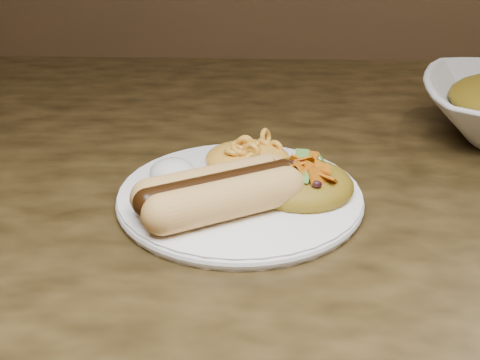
{
  "coord_description": "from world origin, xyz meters",
  "views": [
    {
      "loc": [
        -0.03,
        -0.5,
        0.99
      ],
      "look_at": [
        -0.05,
        -0.06,
        0.77
      ],
      "focal_mm": 42.0,
      "sensor_mm": 36.0,
      "label": 1
    }
  ],
  "objects": [
    {
      "name": "table",
      "position": [
        0.0,
        0.0,
        0.66
      ],
      "size": [
        1.6,
        0.9,
        0.75
      ],
      "color": "#49371A",
      "rests_on": "floor"
    },
    {
      "name": "plate",
      "position": [
        -0.05,
        -0.06,
        0.76
      ],
      "size": [
        0.26,
        0.26,
        0.01
      ],
      "primitive_type": "cylinder",
      "rotation": [
        0.0,
        0.0,
        -0.21
      ],
      "color": "white",
      "rests_on": "table"
    },
    {
      "name": "hotdog",
      "position": [
        -0.07,
        -0.1,
        0.78
      ],
      "size": [
        0.12,
        0.11,
        0.03
      ],
      "rotation": [
        0.0,
        0.0,
        0.5
      ],
      "color": "tan",
      "rests_on": "plate"
    },
    {
      "name": "mac_and_cheese",
      "position": [
        -0.05,
        -0.0,
        0.78
      ],
      "size": [
        0.1,
        0.09,
        0.03
      ],
      "primitive_type": "ellipsoid",
      "rotation": [
        0.0,
        0.0,
        0.21
      ],
      "color": "#FEBB49",
      "rests_on": "plate"
    },
    {
      "name": "sour_cream",
      "position": [
        -0.11,
        -0.05,
        0.77
      ],
      "size": [
        0.05,
        0.05,
        0.03
      ],
      "primitive_type": "ellipsoid",
      "rotation": [
        0.0,
        0.0,
        -0.09
      ],
      "color": "silver",
      "rests_on": "plate"
    },
    {
      "name": "taco_salad",
      "position": [
        0.0,
        -0.06,
        0.78
      ],
      "size": [
        0.09,
        0.09,
        0.04
      ],
      "rotation": [
        0.0,
        0.0,
        -0.24
      ],
      "color": "#AD4701",
      "rests_on": "plate"
    },
    {
      "name": "fork",
      "position": [
        -0.13,
        -0.06,
        0.75
      ],
      "size": [
        0.04,
        0.12,
        0.0
      ],
      "primitive_type": "cube",
      "rotation": [
        0.0,
        0.0,
        0.17
      ],
      "color": "white",
      "rests_on": "table"
    }
  ]
}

